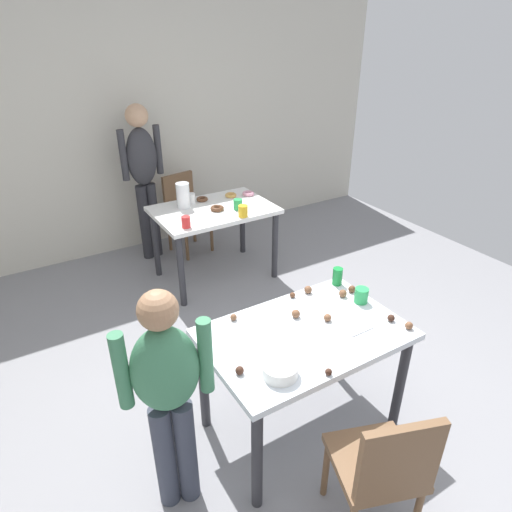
{
  "coord_description": "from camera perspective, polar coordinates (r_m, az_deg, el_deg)",
  "views": [
    {
      "loc": [
        -1.35,
        -1.62,
        2.33
      ],
      "look_at": [
        0.07,
        0.71,
        0.9
      ],
      "focal_mm": 31.11,
      "sensor_mm": 36.0,
      "label": 1
    }
  ],
  "objects": [
    {
      "name": "cake_ball_7",
      "position": [
        2.7,
        9.18,
        -7.83
      ],
      "size": [
        0.05,
        0.05,
        0.05
      ],
      "primitive_type": "sphere",
      "color": "brown",
      "rests_on": "dining_table_near"
    },
    {
      "name": "cake_ball_4",
      "position": [
        2.34,
        9.31,
        -14.5
      ],
      "size": [
        0.04,
        0.04,
        0.04
      ],
      "primitive_type": "sphere",
      "color": "#3D2319",
      "rests_on": "dining_table_near"
    },
    {
      "name": "cake_ball_11",
      "position": [
        2.75,
        19.08,
        -8.45
      ],
      "size": [
        0.05,
        0.05,
        0.05
      ],
      "primitive_type": "sphere",
      "color": "brown",
      "rests_on": "dining_table_near"
    },
    {
      "name": "mixing_bowl",
      "position": [
        2.31,
        3.1,
        -14.4
      ],
      "size": [
        0.19,
        0.19,
        0.07
      ],
      "primitive_type": "cylinder",
      "color": "white",
      "rests_on": "dining_table_near"
    },
    {
      "name": "donut_far_0",
      "position": [
        4.51,
        -6.93,
        7.28
      ],
      "size": [
        0.12,
        0.12,
        0.03
      ],
      "primitive_type": "torus",
      "color": "brown",
      "rests_on": "dining_table_far"
    },
    {
      "name": "cake_ball_1",
      "position": [
        2.32,
        -2.12,
        -14.49
      ],
      "size": [
        0.04,
        0.04,
        0.04
      ],
      "primitive_type": "sphere",
      "color": "#3D2319",
      "rests_on": "dining_table_near"
    },
    {
      "name": "donut_far_1",
      "position": [
        4.26,
        -5.02,
        6.13
      ],
      "size": [
        0.13,
        0.13,
        0.04
      ],
      "primitive_type": "torus",
      "color": "brown",
      "rests_on": "dining_table_far"
    },
    {
      "name": "wall_back",
      "position": [
        5.11,
        -15.92,
        15.09
      ],
      "size": [
        6.4,
        0.1,
        2.6
      ],
      "primitive_type": "cube",
      "color": "beige",
      "rests_on": "ground_plane"
    },
    {
      "name": "cake_ball_10",
      "position": [
        2.71,
        5.15,
        -7.39
      ],
      "size": [
        0.05,
        0.05,
        0.05
      ],
      "primitive_type": "sphere",
      "color": "brown",
      "rests_on": "dining_table_near"
    },
    {
      "name": "cake_ball_0",
      "position": [
        2.51,
        -6.89,
        -10.93
      ],
      "size": [
        0.04,
        0.04,
        0.04
      ],
      "primitive_type": "sphere",
      "color": "#3D2319",
      "rests_on": "dining_table_near"
    },
    {
      "name": "person_adult_far",
      "position": [
        4.79,
        -14.32,
        10.77
      ],
      "size": [
        0.46,
        0.24,
        1.65
      ],
      "color": "#28282D",
      "rests_on": "ground_plane"
    },
    {
      "name": "chair_near_table",
      "position": [
        2.36,
        16.04,
        -24.59
      ],
      "size": [
        0.51,
        0.51,
        0.87
      ],
      "color": "brown",
      "rests_on": "ground_plane"
    },
    {
      "name": "cake_ball_2",
      "position": [
        3.0,
        12.23,
        -4.17
      ],
      "size": [
        0.05,
        0.05,
        0.05
      ],
      "primitive_type": "sphere",
      "color": "brown",
      "rests_on": "dining_table_near"
    },
    {
      "name": "cake_ball_9",
      "position": [
        2.94,
        11.11,
        -4.75
      ],
      "size": [
        0.05,
        0.05,
        0.05
      ],
      "primitive_type": "sphere",
      "color": "brown",
      "rests_on": "dining_table_near"
    },
    {
      "name": "cake_ball_5",
      "position": [
        2.68,
        -2.9,
        -7.87
      ],
      "size": [
        0.04,
        0.04,
        0.04
      ],
      "primitive_type": "sphere",
      "color": "brown",
      "rests_on": "dining_table_near"
    },
    {
      "name": "cup_far_0",
      "position": [
        3.91,
        -8.99,
        4.35
      ],
      "size": [
        0.08,
        0.08,
        0.1
      ],
      "primitive_type": "cylinder",
      "color": "red",
      "rests_on": "dining_table_far"
    },
    {
      "name": "soda_can",
      "position": [
        3.05,
        10.43,
        -2.59
      ],
      "size": [
        0.07,
        0.07,
        0.12
      ],
      "primitive_type": "cylinder",
      "color": "#198438",
      "rests_on": "dining_table_near"
    },
    {
      "name": "pitcher_far",
      "position": [
        4.33,
        -9.36,
        7.68
      ],
      "size": [
        0.13,
        0.13,
        0.24
      ],
      "primitive_type": "cylinder",
      "color": "white",
      "rests_on": "dining_table_far"
    },
    {
      "name": "chair_far_table",
      "position": [
        5.05,
        -9.15,
        6.08
      ],
      "size": [
        0.47,
        0.47,
        0.87
      ],
      "color": "brown",
      "rests_on": "ground_plane"
    },
    {
      "name": "cake_ball_3",
      "position": [
        2.89,
        4.72,
        -5.02
      ],
      "size": [
        0.04,
        0.04,
        0.04
      ],
      "primitive_type": "sphere",
      "color": "brown",
      "rests_on": "dining_table_near"
    },
    {
      "name": "cup_far_1",
      "position": [
        4.26,
        -2.35,
        6.65
      ],
      "size": [
        0.08,
        0.08,
        0.1
      ],
      "primitive_type": "cylinder",
      "color": "green",
      "rests_on": "dining_table_far"
    },
    {
      "name": "fork_near",
      "position": [
        2.67,
        13.56,
        -9.41
      ],
      "size": [
        0.17,
        0.02,
        0.01
      ],
      "primitive_type": "cube",
      "color": "silver",
      "rests_on": "dining_table_near"
    },
    {
      "name": "ground_plane",
      "position": [
        3.14,
        6.06,
        -20.39
      ],
      "size": [
        6.4,
        6.4,
        0.0
      ],
      "primitive_type": "plane",
      "color": "gray"
    },
    {
      "name": "cup_far_3",
      "position": [
        4.09,
        -1.68,
        5.8
      ],
      "size": [
        0.09,
        0.09,
        0.11
      ],
      "primitive_type": "cylinder",
      "color": "yellow",
      "rests_on": "dining_table_far"
    },
    {
      "name": "cup_far_2",
      "position": [
        4.44,
        -8.28,
        7.33
      ],
      "size": [
        0.07,
        0.07,
        0.11
      ],
      "primitive_type": "cylinder",
      "color": "white",
      "rests_on": "dining_table_far"
    },
    {
      "name": "dining_table_near",
      "position": [
        2.68,
        6.21,
        -11.43
      ],
      "size": [
        1.16,
        0.76,
        0.75
      ],
      "color": "silver",
      "rests_on": "ground_plane"
    },
    {
      "name": "dining_table_far",
      "position": [
        4.36,
        -5.45,
        4.88
      ],
      "size": [
        1.13,
        0.78,
        0.75
      ],
      "color": "white",
      "rests_on": "ground_plane"
    },
    {
      "name": "cake_ball_8",
      "position": [
        2.95,
        6.72,
        -4.32
      ],
      "size": [
        0.05,
        0.05,
        0.05
      ],
      "primitive_type": "sphere",
      "color": "brown",
      "rests_on": "dining_table_near"
    },
    {
      "name": "person_girl_near",
      "position": [
        2.24,
        -11.28,
        -16.55
      ],
      "size": [
        0.45,
        0.28,
        1.34
      ],
      "color": "#383D4C",
      "rests_on": "ground_plane"
    },
    {
      "name": "donut_far_3",
      "position": [
        4.6,
        -3.27,
        7.82
      ],
      "size": [
        0.12,
        0.12,
        0.03
      ],
      "primitive_type": "torus",
      "color": "gold",
      "rests_on": "dining_table_far"
    },
    {
      "name": "cake_ball_6",
      "position": [
        2.79,
        16.97,
        -7.63
      ],
      "size": [
        0.04,
        0.04,
        0.04
      ],
      "primitive_type": "sphere",
      "color": "#3D2319",
      "rests_on": "dining_table_near"
    },
    {
      "name": "donut_far_2",
      "position": [
        4.63,
        -1.01,
        8.03
      ],
      "size": [
        0.12,
        0.12,
        0.04
      ],
      "primitive_type": "torus",
      "color": "pink",
      "rests_on": "dining_table_far"
    },
    {
      "name": "cup_near_0",
      "position": [
        2.9,
        13.39,
        -4.95
      ],
      "size": [
        0.09,
        0.09,
        0.1
      ],
      "primitive_type": "cylinder",
      "color": "green",
      "rests_on": "dining_table_near"
    }
  ]
}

